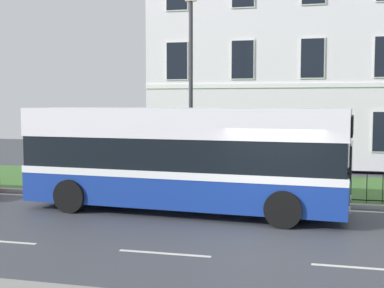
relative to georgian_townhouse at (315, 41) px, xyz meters
name	(u,v)px	position (x,y,z in m)	size (l,w,h in m)	color
ground_plane	(274,227)	(-0.68, -16.00, -6.49)	(60.00, 56.00, 0.18)	#3E4148
georgian_townhouse	(315,41)	(0.00, 0.00, 0.00)	(15.90, 10.77, 12.65)	white
iron_verge_railing	(305,184)	(0.00, -12.78, -5.86)	(18.31, 0.04, 0.97)	black
single_decker_bus	(184,157)	(-3.37, -14.72, -4.90)	(9.41, 3.18, 3.00)	navy
street_lamp_post	(191,77)	(-3.96, -11.64, -2.44)	(0.36, 0.24, 6.85)	#333338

